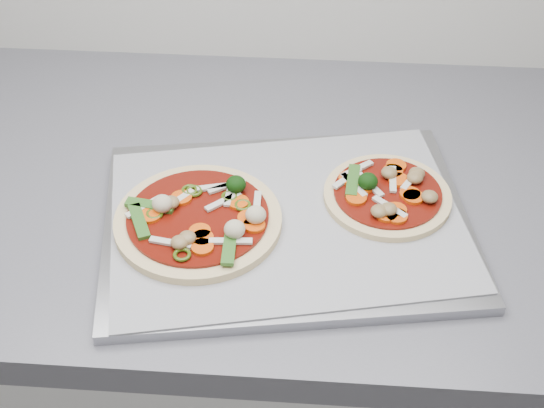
{
  "coord_description": "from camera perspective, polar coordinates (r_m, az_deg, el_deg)",
  "views": [
    {
      "loc": [
        0.61,
        0.56,
        1.52
      ],
      "look_at": [
        0.56,
        1.22,
        0.93
      ],
      "focal_mm": 50.0,
      "sensor_mm": 36.0,
      "label": 1
    }
  ],
  "objects": [
    {
      "name": "parchment",
      "position": [
        0.89,
        1.11,
        -1.05
      ],
      "size": [
        0.46,
        0.37,
        0.0
      ],
      "primitive_type": "cube",
      "rotation": [
        0.0,
        0.0,
        0.21
      ],
      "color": "#A2A3A8",
      "rests_on": "baking_tray"
    },
    {
      "name": "pizza_right",
      "position": [
        0.92,
        8.63,
        0.82
      ],
      "size": [
        0.2,
        0.2,
        0.03
      ],
      "rotation": [
        0.0,
        0.0,
        0.39
      ],
      "color": "beige",
      "rests_on": "parchment"
    },
    {
      "name": "pizza_left",
      "position": [
        0.88,
        -5.48,
        -1.11
      ],
      "size": [
        0.22,
        0.22,
        0.03
      ],
      "rotation": [
        0.0,
        0.0,
        0.15
      ],
      "color": "beige",
      "rests_on": "parchment"
    },
    {
      "name": "baking_tray",
      "position": [
        0.89,
        1.11,
        -1.42
      ],
      "size": [
        0.47,
        0.38,
        0.01
      ],
      "primitive_type": "cube",
      "rotation": [
        0.0,
        0.0,
        0.16
      ],
      "color": "#95969B",
      "rests_on": "countertop"
    }
  ]
}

